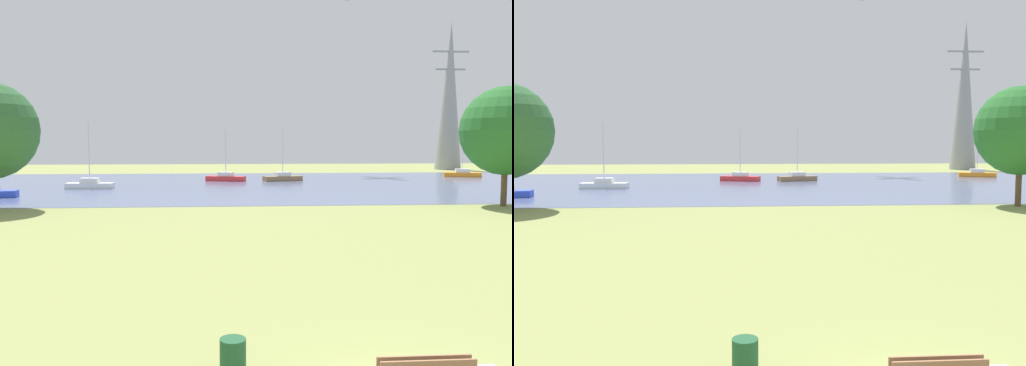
% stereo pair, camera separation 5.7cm
% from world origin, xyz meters
% --- Properties ---
extents(ground_plane, '(160.00, 160.00, 0.00)m').
position_xyz_m(ground_plane, '(0.00, 22.00, 0.00)').
color(ground_plane, '#8C9351').
extents(litter_bin, '(0.56, 0.56, 0.80)m').
position_xyz_m(litter_bin, '(-3.51, 1.66, 0.40)').
color(litter_bin, '#1E512D').
rests_on(litter_bin, ground).
extents(water_surface, '(140.00, 40.00, 0.02)m').
position_xyz_m(water_surface, '(0.00, 50.00, 0.01)').
color(water_surface, slate).
rests_on(water_surface, ground).
extents(sailboat_orange, '(5.03, 2.96, 6.85)m').
position_xyz_m(sailboat_orange, '(29.67, 59.97, 0.46)').
color(sailboat_orange, orange).
rests_on(sailboat_orange, water_surface).
extents(sailboat_white, '(4.87, 1.74, 6.82)m').
position_xyz_m(sailboat_white, '(-17.12, 45.65, 0.46)').
color(sailboat_white, white).
rests_on(sailboat_white, water_surface).
extents(sailboat_red, '(5.03, 2.89, 6.34)m').
position_xyz_m(sailboat_red, '(-2.91, 54.90, 0.46)').
color(sailboat_red, red).
rests_on(sailboat_red, water_surface).
extents(sailboat_brown, '(5.02, 2.67, 6.73)m').
position_xyz_m(sailboat_brown, '(4.11, 54.53, 0.46)').
color(sailboat_brown, brown).
rests_on(sailboat_brown, water_surface).
extents(tree_east_near, '(6.73, 6.73, 9.09)m').
position_xyz_m(tree_east_near, '(17.84, 28.78, 5.72)').
color(tree_east_near, brown).
rests_on(tree_east_near, ground).
extents(electricity_pylon, '(6.40, 4.40, 25.22)m').
position_xyz_m(electricity_pylon, '(35.96, 78.49, 12.63)').
color(electricity_pylon, gray).
rests_on(electricity_pylon, ground).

